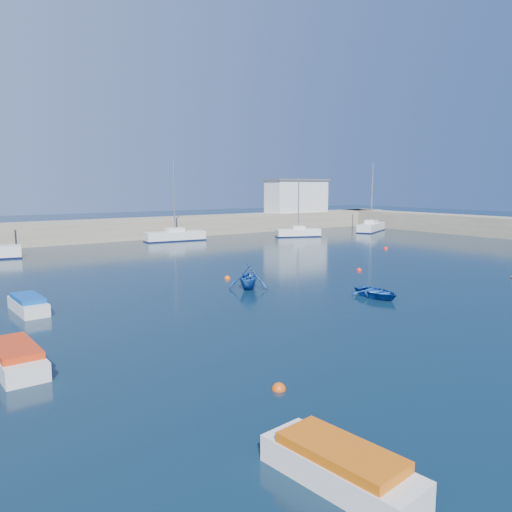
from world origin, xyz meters
TOP-DOWN VIEW (x-y plane):
  - ground at (0.00, 0.00)m, footprint 220.00×220.00m
  - back_wall at (0.00, 46.00)m, footprint 96.00×4.50m
  - right_arm at (44.00, 32.00)m, footprint 4.50×32.00m
  - harbor_office at (30.00, 46.00)m, footprint 10.00×4.00m
  - sailboat_6 at (5.80, 40.55)m, footprint 7.68×2.90m
  - sailboat_7 at (21.67, 35.57)m, footprint 6.19×3.77m
  - sailboat_8 at (35.69, 35.25)m, footprint 7.90×5.38m
  - motorboat_0 at (-18.69, 4.03)m, footprint 1.65×4.30m
  - motorboat_1 at (-16.53, 12.95)m, footprint 1.51×3.80m
  - motorboat_3 at (-13.88, -8.35)m, footprint 1.86×4.12m
  - dinghy_center at (1.84, 4.36)m, footprint 2.41×3.26m
  - dinghy_left at (-3.10, 11.19)m, footprint 3.99×4.04m
  - buoy_0 at (-11.73, -3.26)m, footprint 0.49×0.49m
  - buoy_1 at (8.30, 11.90)m, footprint 0.45×0.45m
  - buoy_3 at (-2.42, 14.99)m, footprint 0.48×0.48m
  - buoy_4 at (21.05, 19.98)m, footprint 0.50×0.50m

SIDE VIEW (x-z plane):
  - ground at x=0.00m, z-range 0.00..0.00m
  - buoy_0 at x=-11.73m, z-range -0.25..0.25m
  - buoy_1 at x=8.30m, z-range -0.22..0.22m
  - buoy_3 at x=-2.42m, z-range -0.24..0.24m
  - buoy_4 at x=21.05m, z-range -0.25..0.25m
  - dinghy_center at x=1.84m, z-range 0.00..0.65m
  - motorboat_1 at x=-16.53m, z-range -0.03..0.89m
  - motorboat_3 at x=-13.88m, z-range -0.03..0.90m
  - motorboat_0 at x=-18.69m, z-range -0.03..0.92m
  - sailboat_7 at x=21.67m, z-range -3.38..4.55m
  - sailboat_6 at x=5.80m, z-range -4.25..5.56m
  - sailboat_8 at x=35.69m, z-range -4.39..5.75m
  - dinghy_left at x=-3.10m, z-range 0.00..1.61m
  - back_wall at x=0.00m, z-range 0.00..2.60m
  - right_arm at x=44.00m, z-range 0.00..2.60m
  - harbor_office at x=30.00m, z-range 2.60..7.60m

